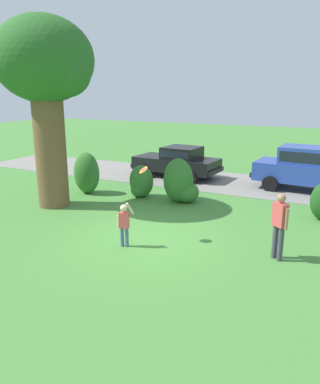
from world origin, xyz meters
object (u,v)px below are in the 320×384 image
Objects in this scene: parked_sedan at (178,161)px; parked_suv at (310,167)px; child_thrower at (124,222)px; frisbee at (144,170)px; adult_onlooker at (279,223)px; oak_tree_large at (47,72)px.

parked_suv reaches higher than parked_sedan.
frisbee is at bearing 69.47° from child_thrower.
parked_suv is at bearing 0.72° from parked_sedan.
adult_onlooker is (0.06, -7.69, -0.09)m from parked_suv.
frisbee is at bearing -72.29° from parked_sedan.
frisbee is (0.25, 0.67, 1.35)m from child_thrower.
oak_tree_large is at bearing 172.21° from adult_onlooker.
child_thrower is at bearing -26.49° from oak_tree_large.
adult_onlooker is at bearing -50.69° from parked_sedan.
parked_suv reaches higher than child_thrower.
oak_tree_large reaches higher than parked_suv.
parked_sedan is (2.13, 6.47, -3.99)m from oak_tree_large.
parked_suv is 8.92m from frisbee.
parked_suv is 9.58m from child_thrower.
parked_sedan is 14.41× the size of frisbee.
adult_onlooker is (3.68, 0.40, -1.08)m from frisbee.
adult_onlooker is (8.37, -1.15, -3.86)m from oak_tree_large.
frisbee is at bearing -173.79° from adult_onlooker.
adult_onlooker is at bearing 6.21° from frisbee.
parked_suv is (8.31, 6.55, -3.76)m from oak_tree_large.
oak_tree_large reaches higher than parked_sedan.
adult_onlooker is at bearing -7.79° from oak_tree_large.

